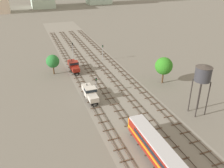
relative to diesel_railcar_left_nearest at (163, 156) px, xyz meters
name	(u,v)px	position (x,y,z in m)	size (l,w,h in m)	color
ground_plane	(106,82)	(2.32, 34.06, -2.60)	(480.00, 480.00, 0.00)	slate
ballast_bed	(106,82)	(2.32, 34.06, -2.59)	(17.91, 176.00, 0.01)	gray
track_far_left	(82,84)	(-4.64, 35.06, -2.46)	(2.40, 126.00, 0.29)	#47382D
track_left	(97,81)	(0.00, 35.06, -2.46)	(2.40, 126.00, 0.29)	#47382D
track_centre_left	(113,79)	(4.64, 35.06, -2.46)	(2.40, 126.00, 0.29)	#47382D
track_centre	(127,77)	(9.28, 35.06, -2.46)	(2.40, 126.00, 0.29)	#47382D
diesel_railcar_left_nearest	(163,156)	(0.00, 0.00, 0.00)	(2.96, 20.50, 3.80)	maroon
shunter_loco_far_left_near	(90,92)	(-4.64, 25.95, -0.59)	(2.74, 8.46, 3.10)	beige
shunter_loco_far_left_mid	(74,65)	(-4.64, 45.05, -0.59)	(2.74, 8.46, 3.10)	maroon
water_tower	(203,74)	(15.98, 11.83, 6.92)	(3.55, 3.55, 11.53)	#2D2826
signal_post_nearest	(96,83)	(-2.32, 28.41, 0.33)	(0.28, 0.47, 4.54)	gray
signal_post_near	(103,51)	(6.96, 51.25, 0.99)	(0.28, 0.47, 5.67)	gray
signal_post_mid	(73,48)	(-2.32, 57.04, 1.09)	(0.28, 0.47, 5.85)	gray
lineside_tree_0	(53,61)	(-10.82, 45.00, 1.53)	(3.92, 3.92, 6.11)	#4C331E
lineside_tree_1	(164,66)	(16.99, 28.11, 2.48)	(4.82, 4.82, 7.51)	#4C331E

